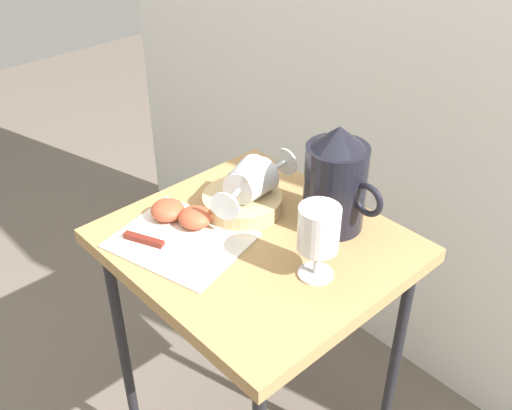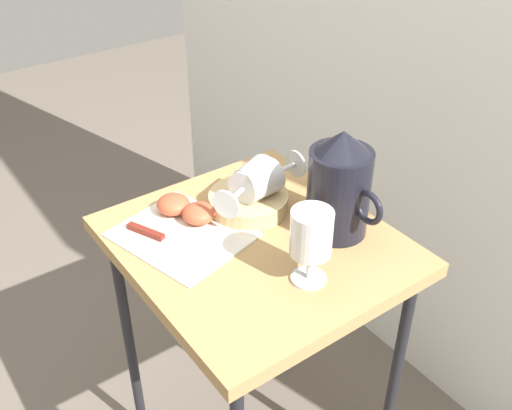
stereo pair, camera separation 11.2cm
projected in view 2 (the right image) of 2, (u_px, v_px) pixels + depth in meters
name	position (u px, v px, depth m)	size (l,w,h in m)	color
table	(256.00, 267.00, 1.20)	(0.54, 0.49, 0.68)	#AD8451
linen_napkin	(182.00, 235.00, 1.17)	(0.24, 0.20, 0.00)	silver
basket_tray	(248.00, 202.00, 1.24)	(0.17, 0.17, 0.04)	tan
pitcher	(339.00, 192.00, 1.14)	(0.17, 0.12, 0.22)	black
wine_glass_upright	(311.00, 237.00, 1.01)	(0.07, 0.07, 0.14)	silver
wine_glass_tipped_near	(261.00, 180.00, 1.21)	(0.08, 0.15, 0.07)	silver
wine_glass_tipped_far	(253.00, 180.00, 1.21)	(0.12, 0.17, 0.07)	silver
apple_half_left	(173.00, 204.00, 1.22)	(0.07, 0.07, 0.04)	#C15133
apple_half_right	(199.00, 213.00, 1.20)	(0.07, 0.07, 0.04)	#C15133
knife	(160.00, 237.00, 1.15)	(0.21, 0.10, 0.01)	silver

